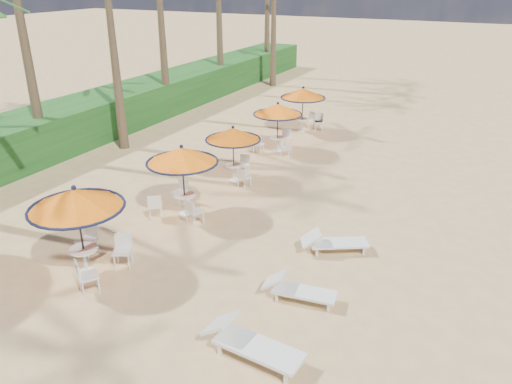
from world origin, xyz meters
TOP-DOWN VIEW (x-y plane):
  - ground at (0.00, 0.00)m, footprint 160.00×160.00m
  - scrub_hedge at (-13.50, 11.00)m, footprint 3.00×40.00m
  - station_0 at (-5.02, -0.32)m, footprint 2.39×2.39m
  - station_1 at (-4.73, 3.67)m, footprint 2.28×2.28m
  - station_2 at (-4.63, 6.94)m, footprint 2.06×2.06m
  - station_3 at (-4.57, 10.69)m, footprint 2.12×2.14m
  - station_4 at (-4.64, 14.04)m, footprint 2.17×2.17m
  - lounger_near at (0.19, -1.23)m, footprint 2.23×0.86m
  - lounger_mid at (0.32, 1.01)m, footprint 1.84×0.79m
  - lounger_far at (0.35, 3.55)m, footprint 1.91×1.45m

SIDE VIEW (x-z plane):
  - ground at x=0.00m, z-range 0.00..0.00m
  - lounger_mid at x=0.32m, z-range -0.02..0.62m
  - lounger_far at x=0.35m, z-range -0.02..0.65m
  - lounger_near at x=0.19m, z-range -0.03..0.76m
  - scrub_hedge at x=-13.50m, z-range 0.00..1.80m
  - station_3 at x=-4.57m, z-range 0.51..2.73m
  - station_2 at x=-4.63m, z-range 0.56..2.71m
  - station_4 at x=-4.64m, z-range 0.52..2.78m
  - station_1 at x=-4.73m, z-range 0.55..2.93m
  - station_0 at x=-5.02m, z-range 0.58..3.07m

